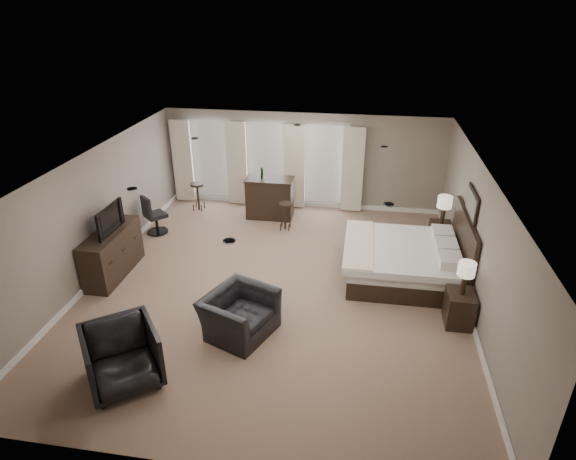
# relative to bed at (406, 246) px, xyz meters

# --- Properties ---
(room) EXTENTS (7.60, 8.60, 2.64)m
(room) POSITION_rel_bed_xyz_m (-2.58, -0.78, 0.56)
(room) COLOR #876A56
(room) RESTS_ON ground
(window_bay) EXTENTS (5.25, 0.20, 2.30)m
(window_bay) POSITION_rel_bed_xyz_m (-3.58, 3.33, 0.46)
(window_bay) COLOR silver
(window_bay) RESTS_ON room
(bed) EXTENTS (2.32, 2.21, 1.47)m
(bed) POSITION_rel_bed_xyz_m (0.00, 0.00, 0.00)
(bed) COLOR silver
(bed) RESTS_ON ground
(nightstand_near) EXTENTS (0.48, 0.58, 0.63)m
(nightstand_near) POSITION_rel_bed_xyz_m (0.89, -1.45, -0.42)
(nightstand_near) COLOR black
(nightstand_near) RESTS_ON ground
(nightstand_far) EXTENTS (0.47, 0.58, 0.63)m
(nightstand_far) POSITION_rel_bed_xyz_m (0.89, 1.45, -0.42)
(nightstand_far) COLOR black
(nightstand_far) RESTS_ON ground
(lamp_near) EXTENTS (0.30, 0.30, 0.62)m
(lamp_near) POSITION_rel_bed_xyz_m (0.89, -1.45, 0.21)
(lamp_near) COLOR beige
(lamp_near) RESTS_ON nightstand_near
(lamp_far) EXTENTS (0.33, 0.33, 0.67)m
(lamp_far) POSITION_rel_bed_xyz_m (0.89, 1.45, 0.23)
(lamp_far) COLOR beige
(lamp_far) RESTS_ON nightstand_far
(wall_art) EXTENTS (0.04, 0.96, 0.56)m
(wall_art) POSITION_rel_bed_xyz_m (1.12, 0.00, 1.01)
(wall_art) COLOR slate
(wall_art) RESTS_ON room
(dresser) EXTENTS (0.55, 1.72, 1.00)m
(dresser) POSITION_rel_bed_xyz_m (-6.03, -0.83, -0.24)
(dresser) COLOR black
(dresser) RESTS_ON ground
(tv) EXTENTS (0.58, 1.00, 0.13)m
(tv) POSITION_rel_bed_xyz_m (-6.03, -0.83, 0.33)
(tv) COLOR black
(tv) RESTS_ON dresser
(armchair_near) EXTENTS (1.16, 1.38, 1.03)m
(armchair_near) POSITION_rel_bed_xyz_m (-2.92, -2.32, -0.22)
(armchair_near) COLOR black
(armchair_near) RESTS_ON ground
(armchair_far) EXTENTS (1.40, 1.39, 1.06)m
(armchair_far) POSITION_rel_bed_xyz_m (-4.35, -3.78, -0.21)
(armchair_far) COLOR black
(armchair_far) RESTS_ON ground
(bar_counter) EXTENTS (1.25, 0.65, 1.09)m
(bar_counter) POSITION_rel_bed_xyz_m (-3.33, 2.56, -0.19)
(bar_counter) COLOR black
(bar_counter) RESTS_ON ground
(bar_stool_left) EXTENTS (0.48, 0.48, 0.77)m
(bar_stool_left) POSITION_rel_bed_xyz_m (-5.36, 2.71, -0.35)
(bar_stool_left) COLOR black
(bar_stool_left) RESTS_ON ground
(bar_stool_right) EXTENTS (0.42, 0.42, 0.71)m
(bar_stool_right) POSITION_rel_bed_xyz_m (-2.81, 1.89, -0.38)
(bar_stool_right) COLOR black
(bar_stool_right) RESTS_ON ground
(desk_chair) EXTENTS (0.72, 0.72, 1.00)m
(desk_chair) POSITION_rel_bed_xyz_m (-5.93, 1.18, -0.24)
(desk_chair) COLOR black
(desk_chair) RESTS_ON ground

